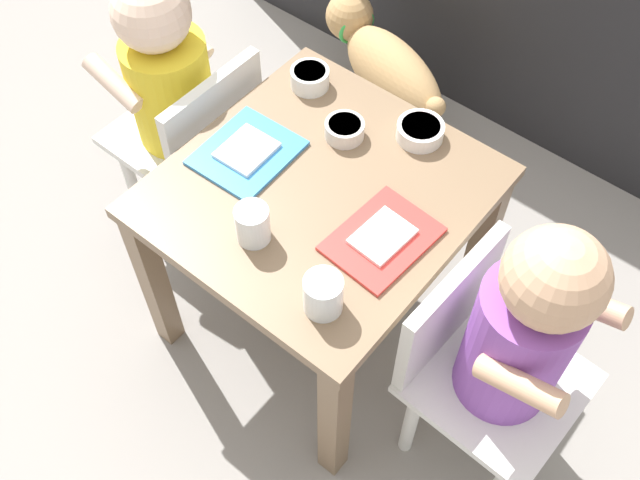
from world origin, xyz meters
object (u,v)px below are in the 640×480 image
dining_table (320,216)px  food_tray_left (247,152)px  cereal_bowl_left_side (310,77)px  veggie_bowl_near (420,131)px  food_tray_right (382,238)px  water_cup_left (253,226)px  water_cup_right (323,296)px  dog (385,66)px  veggie_bowl_far (345,129)px  seated_child_left (172,85)px  seated_child_right (515,336)px

dining_table → food_tray_left: bearing=-171.3°
cereal_bowl_left_side → veggie_bowl_near: bearing=5.1°
food_tray_right → cereal_bowl_left_side: (-0.34, 0.22, 0.02)m
water_cup_left → food_tray_left: bearing=136.0°
dining_table → water_cup_right: size_ratio=7.65×
dog → food_tray_left: size_ratio=2.51×
dog → veggie_bowl_near: 0.58m
dog → cereal_bowl_left_side: bearing=-78.5°
food_tray_left → veggie_bowl_far: bearing=53.7°
seated_child_left → veggie_bowl_far: bearing=13.3°
seated_child_right → water_cup_left: seated_child_right is taller
food_tray_right → veggie_bowl_far: veggie_bowl_far is taller
water_cup_left → veggie_bowl_near: bearing=76.8°
cereal_bowl_left_side → dining_table: bearing=-46.5°
food_tray_left → food_tray_right: 0.32m
seated_child_left → cereal_bowl_left_side: seated_child_left is taller
food_tray_left → water_cup_right: (0.32, -0.17, 0.03)m
water_cup_left → cereal_bowl_left_side: (-0.17, 0.35, -0.01)m
seated_child_left → water_cup_right: seated_child_left is taller
food_tray_left → cereal_bowl_left_side: (-0.03, 0.22, 0.02)m
dog → water_cup_left: water_cup_left is taller
water_cup_right → veggie_bowl_far: water_cup_right is taller
seated_child_left → water_cup_right: bearing=-21.2°
food_tray_right → veggie_bowl_near: veggie_bowl_near is taller
dog → veggie_bowl_far: bearing=-64.6°
water_cup_right → cereal_bowl_left_side: (-0.35, 0.39, -0.01)m
veggie_bowl_far → veggie_bowl_near: bearing=37.8°
dining_table → veggie_bowl_near: size_ratio=6.19×
dining_table → water_cup_left: (-0.02, -0.16, 0.12)m
dining_table → dog: bearing=114.1°
food_tray_left → veggie_bowl_near: (0.23, 0.24, 0.01)m
water_cup_right → veggie_bowl_far: (-0.21, 0.32, -0.01)m
veggie_bowl_near → water_cup_right: bearing=-77.2°
cereal_bowl_left_side → veggie_bowl_near: 0.25m
cereal_bowl_left_side → seated_child_right: bearing=-20.3°
seated_child_right → veggie_bowl_far: bearing=161.2°
dining_table → water_cup_left: bearing=-96.9°
veggie_bowl_near → dining_table: bearing=-107.6°
water_cup_left → water_cup_right: water_cup_right is taller
cereal_bowl_left_side → food_tray_left: bearing=-82.9°
seated_child_right → water_cup_left: (-0.45, -0.13, 0.05)m
water_cup_left → water_cup_right: (0.18, -0.03, 0.00)m
cereal_bowl_left_side → veggie_bowl_far: (0.14, -0.07, -0.00)m
water_cup_left → veggie_bowl_near: (0.09, 0.38, -0.01)m
dog → seated_child_right: bearing=-42.1°
seated_child_right → dog: 0.97m
seated_child_right → food_tray_right: 0.27m
seated_child_right → dog: seated_child_right is taller
dog → veggie_bowl_near: veggie_bowl_near is taller
seated_child_left → food_tray_left: 0.28m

